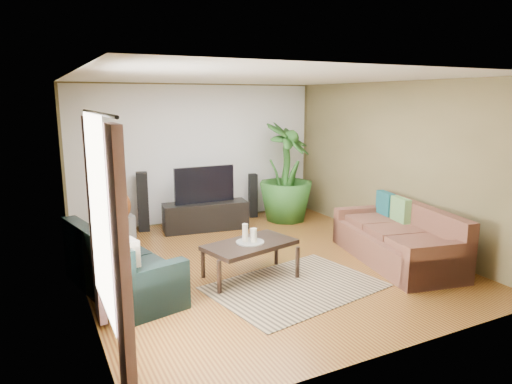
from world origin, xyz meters
TOP-DOWN VIEW (x-y plane):
  - floor at (0.00, 0.00)m, footprint 5.50×5.50m
  - ceiling at (0.00, 0.00)m, footprint 5.50×5.50m
  - wall_back at (0.00, 2.75)m, footprint 5.00×0.00m
  - wall_front at (0.00, -2.75)m, footprint 5.00×0.00m
  - wall_left at (-2.50, 0.00)m, footprint 0.00×5.50m
  - wall_right at (2.50, 0.00)m, footprint 0.00×5.50m
  - backwall_panel at (0.00, 2.74)m, footprint 4.90×0.00m
  - window_pane at (-2.48, -1.60)m, footprint 0.00×1.80m
  - curtain_near at (-2.43, -2.35)m, footprint 0.08×0.35m
  - curtain_far at (-2.43, -0.85)m, footprint 0.08×0.35m
  - curtain_rod at (-2.43, -1.60)m, footprint 0.03×1.90m
  - sofa_left at (-2.05, -0.11)m, footprint 1.23×2.07m
  - sofa_right at (1.84, -0.82)m, footprint 1.42×2.38m
  - area_rug at (-0.02, -0.99)m, footprint 2.37×1.87m
  - coffee_table at (-0.41, -0.44)m, footprint 1.36×0.95m
  - candle_tray at (-0.41, -0.44)m, footprint 0.38×0.38m
  - candle_tall at (-0.47, -0.41)m, footprint 0.08×0.08m
  - candle_mid at (-0.37, -0.48)m, footprint 0.08×0.08m
  - candle_short at (-0.34, -0.38)m, footprint 0.08×0.08m
  - tv_stand at (-0.13, 2.04)m, footprint 1.61×0.68m
  - television at (-0.13, 2.06)m, footprint 1.14×0.06m
  - speaker_left at (-1.18, 2.50)m, footprint 0.23×0.25m
  - speaker_right at (1.08, 2.50)m, footprint 0.20×0.21m
  - potted_plant at (1.56, 1.97)m, footprint 1.53×1.53m
  - plant_pot at (1.56, 1.97)m, footprint 0.36×0.36m
  - pedestal at (-1.63, 2.27)m, footprint 0.43×0.43m
  - vase at (-1.63, 2.27)m, footprint 0.36×0.36m
  - side_table at (-2.19, 0.68)m, footprint 0.66×0.66m

SIDE VIEW (x-z plane):
  - floor at x=0.00m, z-range 0.00..0.00m
  - area_rug at x=-0.02m, z-range 0.00..0.01m
  - plant_pot at x=1.56m, z-range 0.00..0.28m
  - pedestal at x=-1.63m, z-range 0.00..0.39m
  - coffee_table at x=-0.41m, z-range 0.00..0.50m
  - tv_stand at x=-0.13m, z-range 0.00..0.52m
  - side_table at x=-2.19m, z-range 0.00..0.55m
  - sofa_left at x=-2.05m, z-range 0.00..0.85m
  - sofa_right at x=1.84m, z-range 0.00..0.85m
  - speaker_right at x=1.08m, z-range 0.00..0.90m
  - candle_tray at x=-0.41m, z-range 0.50..0.52m
  - speaker_left at x=-1.18m, z-range 0.00..1.10m
  - vase at x=-1.63m, z-range 0.32..0.82m
  - candle_short at x=-0.34m, z-range 0.52..0.68m
  - candle_mid at x=-0.37m, z-range 0.52..0.71m
  - candle_tall at x=-0.47m, z-range 0.52..0.77m
  - television at x=-0.13m, z-range 0.52..1.20m
  - potted_plant at x=1.56m, z-range 0.00..1.94m
  - curtain_near at x=-2.43m, z-range 0.05..2.25m
  - curtain_far at x=-2.43m, z-range 0.05..2.25m
  - wall_left at x=-2.50m, z-range -1.40..4.10m
  - wall_right at x=2.50m, z-range -1.40..4.10m
  - wall_back at x=0.00m, z-range -1.15..3.85m
  - wall_front at x=0.00m, z-range -1.15..3.85m
  - backwall_panel at x=0.00m, z-range -1.10..3.80m
  - window_pane at x=-2.48m, z-range 0.50..2.30m
  - curtain_rod at x=-2.43m, z-range 2.28..2.31m
  - ceiling at x=0.00m, z-range 2.70..2.70m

